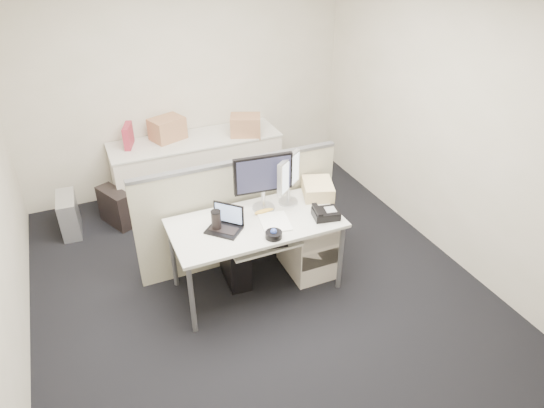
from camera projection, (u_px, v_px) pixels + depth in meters
name	position (u px, v px, depth m)	size (l,w,h in m)	color
floor	(257.00, 286.00, 4.64)	(4.00, 4.50, 0.01)	black
wall_back	(183.00, 81.00, 5.69)	(4.00, 0.02, 2.70)	beige
wall_front	(440.00, 361.00, 2.17)	(4.00, 0.02, 2.70)	beige
wall_right	(449.00, 121.00, 4.61)	(0.02, 4.50, 2.70)	beige
desk	(256.00, 228.00, 4.29)	(1.50, 0.75, 0.73)	beige
keyboard_tray	(264.00, 243.00, 4.17)	(0.62, 0.32, 0.02)	beige
drawer_pedestal	(307.00, 241.00, 4.69)	(0.40, 0.55, 0.65)	beige
cubicle_partition	(239.00, 214.00, 4.69)	(2.00, 0.06, 1.10)	#B0A992
back_counter	(198.00, 167.00, 5.95)	(2.00, 0.60, 0.72)	beige
monitor_main	(263.00, 183.00, 4.30)	(0.53, 0.21, 0.53)	black
monitor_small	(289.00, 181.00, 4.41)	(0.38, 0.19, 0.47)	#B7B7BC
laptop	(223.00, 220.00, 4.08)	(0.28, 0.21, 0.21)	black
trackball	(274.00, 235.00, 4.04)	(0.14, 0.14, 0.05)	black
desk_phone	(326.00, 214.00, 4.30)	(0.22, 0.18, 0.07)	black
paper_stack	(275.00, 222.00, 4.24)	(0.24, 0.31, 0.01)	white
sticky_pad	(277.00, 229.00, 4.15)	(0.08, 0.08, 0.01)	#F8FF2C
travel_mug	(216.00, 221.00, 4.10)	(0.08, 0.08, 0.18)	black
banana	(264.00, 211.00, 4.36)	(0.19, 0.05, 0.04)	#FFC74C
cellphone	(232.00, 213.00, 4.36)	(0.05, 0.10, 0.01)	black
manila_folders	(318.00, 189.00, 4.62)	(0.27, 0.35, 0.13)	beige
keyboard	(263.00, 244.00, 4.12)	(0.40, 0.14, 0.02)	black
pc_tower_desk	(234.00, 258.00, 4.62)	(0.20, 0.49, 0.46)	black
pc_tower_spare_dark	(116.00, 207.00, 5.44)	(0.18, 0.45, 0.42)	black
pc_tower_spare_silver	(69.00, 215.00, 5.30)	(0.19, 0.47, 0.44)	#B7B7BC
cardboard_box_left	(167.00, 130.00, 5.69)	(0.37, 0.28, 0.28)	#B27854
cardboard_box_right	(246.00, 126.00, 5.81)	(0.36, 0.28, 0.26)	#B27854
red_binder	(128.00, 137.00, 5.52)	(0.07, 0.29, 0.27)	#9E2638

